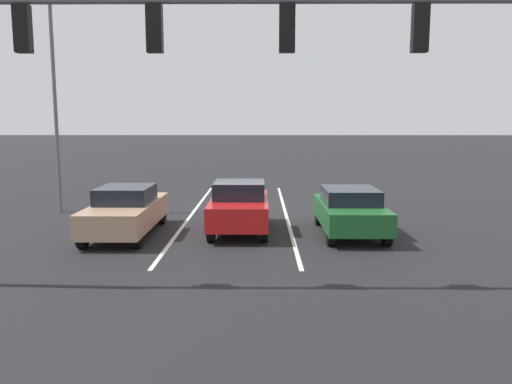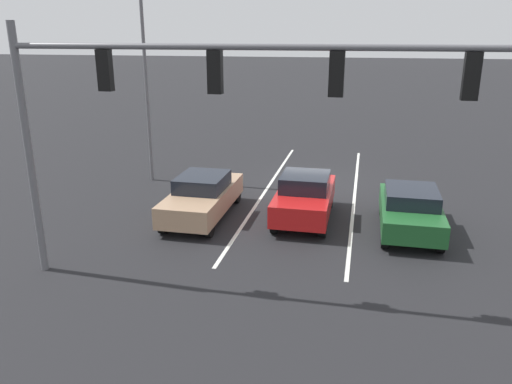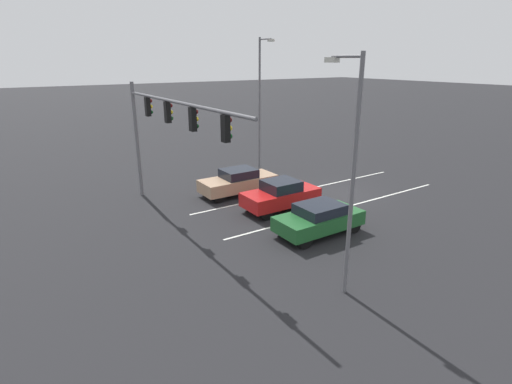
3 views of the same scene
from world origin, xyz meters
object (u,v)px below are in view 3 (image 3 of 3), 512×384
at_px(street_lamp_right_shoulder, 261,99).
at_px(car_darkgreen_leftlane_front, 319,218).
at_px(traffic_signal_gantry, 164,121).
at_px(street_lamp_left_shoulder, 351,165).
at_px(car_red_midlane_front, 281,195).
at_px(car_tan_rightlane_front, 238,181).

bearing_deg(street_lamp_right_shoulder, car_darkgreen_leftlane_front, 159.80).
bearing_deg(street_lamp_right_shoulder, traffic_signal_gantry, 119.25).
xyz_separation_m(street_lamp_right_shoulder, street_lamp_left_shoulder, (-14.50, 6.37, -0.60)).
xyz_separation_m(car_red_midlane_front, car_darkgreen_leftlane_front, (-3.48, 0.43, -0.06)).
xyz_separation_m(car_tan_rightlane_front, traffic_signal_gantry, (-1.42, 4.87, 4.12)).
height_order(car_darkgreen_leftlane_front, street_lamp_left_shoulder, street_lamp_left_shoulder).
height_order(car_red_midlane_front, car_tan_rightlane_front, car_red_midlane_front).
xyz_separation_m(car_red_midlane_front, traffic_signal_gantry, (2.10, 5.38, 4.06)).
height_order(car_darkgreen_leftlane_front, traffic_signal_gantry, traffic_signal_gantry).
distance_m(car_darkgreen_leftlane_front, car_tan_rightlane_front, 7.01).
relative_size(car_darkgreen_leftlane_front, car_tan_rightlane_front, 0.90).
relative_size(car_tan_rightlane_front, street_lamp_left_shoulder, 0.58).
bearing_deg(street_lamp_right_shoulder, street_lamp_left_shoulder, 156.28).
relative_size(car_red_midlane_front, car_darkgreen_leftlane_front, 1.00).
height_order(car_tan_rightlane_front, street_lamp_right_shoulder, street_lamp_right_shoulder).
height_order(car_tan_rightlane_front, street_lamp_left_shoulder, street_lamp_left_shoulder).
relative_size(street_lamp_right_shoulder, street_lamp_left_shoulder, 1.15).
distance_m(street_lamp_right_shoulder, street_lamp_left_shoulder, 15.85).
bearing_deg(car_tan_rightlane_front, street_lamp_left_shoulder, 167.59).
relative_size(car_red_midlane_front, street_lamp_right_shoulder, 0.46).
bearing_deg(street_lamp_left_shoulder, traffic_signal_gantry, 14.42).
bearing_deg(street_lamp_left_shoulder, car_tan_rightlane_front, -12.41).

